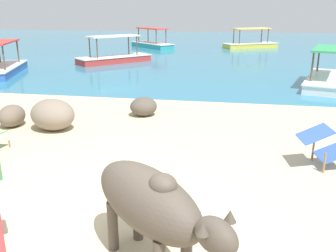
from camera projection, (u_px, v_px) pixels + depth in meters
The scene contains 11 objects.
water_surface at pixel (217, 49), 24.61m from camera, with size 60.00×36.00×0.03m, color teal.
cow at pixel (150, 202), 3.57m from camera, with size 1.71×1.61×1.10m.
deck_chair_near at pixel (323, 144), 6.07m from camera, with size 0.84×0.65×0.68m.
shore_rock_large at pixel (53, 114), 7.96m from camera, with size 1.01×0.82×0.67m, color gray.
shore_rock_medium at pixel (12, 116), 8.22m from camera, with size 0.72×0.53×0.48m, color #6B5B4C.
shore_rock_small at pixel (144, 106), 9.04m from camera, with size 0.66×0.60×0.46m, color brown.
boat_yellow at pixel (250, 44), 24.90m from camera, with size 3.76×2.83×1.29m.
boat_blue at pixel (3, 67), 14.97m from camera, with size 2.24×3.85×1.29m.
boat_white at pixel (326, 78), 12.61m from camera, with size 2.10×3.85×1.29m.
boat_red at pixel (114, 57), 18.10m from camera, with size 3.33×3.49×1.29m.
boat_teal at pixel (152, 43), 25.07m from camera, with size 3.45×3.38×1.29m.
Camera 1 is at (1.28, -3.19, 2.55)m, focal length 39.73 mm.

